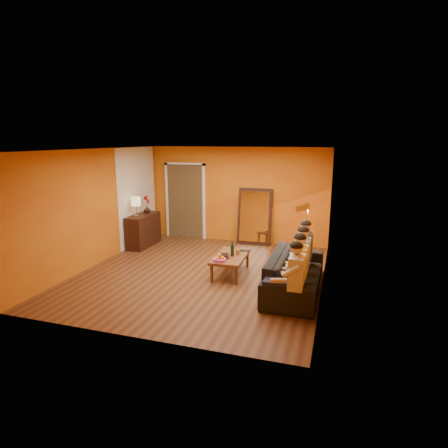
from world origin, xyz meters
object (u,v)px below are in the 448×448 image
(person_mid_left, at_px, (300,267))
(wine_bottle, at_px, (232,249))
(coffee_table, at_px, (231,265))
(tumbler, at_px, (238,252))
(sofa, at_px, (295,272))
(dog, at_px, (276,280))
(sideboard, at_px, (143,230))
(mirror_frame, at_px, (255,216))
(table_lamp, at_px, (136,207))
(laptop, at_px, (243,251))
(person_far_right, at_px, (306,250))
(vase, at_px, (147,210))
(floor_lamp, at_px, (307,238))
(person_far_left, at_px, (296,278))
(person_mid_right, at_px, (303,258))

(person_mid_left, height_order, wine_bottle, person_mid_left)
(coffee_table, relative_size, tumbler, 11.13)
(sofa, xyz_separation_m, dog, (-0.27, -0.51, -0.01))
(sideboard, height_order, coffee_table, sideboard)
(mirror_frame, bearing_deg, wine_bottle, -87.59)
(table_lamp, bearing_deg, laptop, -13.88)
(sofa, xyz_separation_m, person_far_right, (0.13, 0.65, 0.26))
(laptop, relative_size, vase, 1.68)
(table_lamp, relative_size, floor_lamp, 0.35)
(sideboard, distance_m, person_far_right, 4.53)
(laptop, bearing_deg, tumbler, -113.16)
(person_far_left, bearing_deg, table_lamp, 150.01)
(laptop, bearing_deg, person_far_right, -13.81)
(dog, height_order, vase, vase)
(sideboard, bearing_deg, table_lamp, -90.00)
(table_lamp, bearing_deg, vase, 90.00)
(person_mid_left, distance_m, tumbler, 1.73)
(person_far_right, bearing_deg, dog, -109.25)
(floor_lamp, distance_m, vase, 4.43)
(wine_bottle, bearing_deg, vase, 149.62)
(laptop, xyz_separation_m, vase, (-3.03, 1.30, 0.51))
(table_lamp, distance_m, person_far_right, 4.48)
(coffee_table, xyz_separation_m, tumbler, (0.12, 0.12, 0.26))
(mirror_frame, height_order, sofa, mirror_frame)
(mirror_frame, relative_size, person_mid_left, 1.25)
(person_mid_left, bearing_deg, table_lamp, 155.71)
(person_mid_left, relative_size, person_mid_right, 1.00)
(sideboard, bearing_deg, mirror_frame, 21.16)
(person_far_left, bearing_deg, mirror_frame, 112.05)
(person_far_right, bearing_deg, person_mid_left, -90.00)
(person_far_right, bearing_deg, tumbler, -175.68)
(floor_lamp, height_order, person_mid_right, floor_lamp)
(mirror_frame, distance_m, table_lamp, 3.13)
(mirror_frame, height_order, wine_bottle, mirror_frame)
(mirror_frame, bearing_deg, vase, -163.43)
(table_lamp, xyz_separation_m, vase, (0.00, 0.55, -0.16))
(mirror_frame, xyz_separation_m, dog, (1.18, -3.41, -0.42))
(floor_lamp, xyz_separation_m, laptop, (-1.31, -0.43, -0.29))
(table_lamp, xyz_separation_m, coffee_table, (2.85, -1.10, -0.90))
(person_far_left, bearing_deg, tumbler, 132.28)
(person_mid_right, xyz_separation_m, person_far_right, (0.00, 0.55, 0.00))
(table_lamp, bearing_deg, person_far_right, -11.28)
(laptop, bearing_deg, wine_bottle, -116.55)
(person_mid_right, bearing_deg, table_lamp, 161.98)
(person_mid_left, bearing_deg, laptop, 137.67)
(person_far_right, height_order, laptop, person_far_right)
(mirror_frame, bearing_deg, sideboard, -158.84)
(mirror_frame, height_order, person_mid_right, mirror_frame)
(person_mid_right, bearing_deg, laptop, 153.36)
(tumbler, bearing_deg, person_far_left, -47.72)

